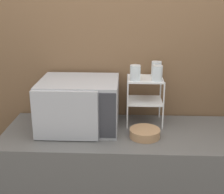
{
  "coord_description": "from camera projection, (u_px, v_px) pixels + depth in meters",
  "views": [
    {
      "loc": [
        -0.03,
        -1.6,
        1.77
      ],
      "look_at": [
        -0.12,
        0.34,
        1.11
      ],
      "focal_mm": 50.0,
      "sensor_mm": 36.0,
      "label": 1
    }
  ],
  "objects": [
    {
      "name": "wall_back",
      "position": [
        130.0,
        60.0,
        2.29
      ],
      "size": [
        8.0,
        0.06,
        2.6
      ],
      "color": "brown",
      "rests_on": "ground_plane"
    },
    {
      "name": "microwave",
      "position": [
        79.0,
        104.0,
        2.11
      ],
      "size": [
        0.52,
        0.45,
        0.34
      ],
      "color": "#ADADB2",
      "rests_on": "counter"
    },
    {
      "name": "counter",
      "position": [
        129.0,
        188.0,
        2.23
      ],
      "size": [
        1.7,
        0.61,
        0.88
      ],
      "color": "#595654",
      "rests_on": "ground_plane"
    },
    {
      "name": "glass_back_right",
      "position": [
        156.0,
        69.0,
        2.18
      ],
      "size": [
        0.07,
        0.07,
        0.1
      ],
      "color": "silver",
      "rests_on": "dish_rack"
    },
    {
      "name": "bowl",
      "position": [
        145.0,
        133.0,
        2.01
      ],
      "size": [
        0.2,
        0.2,
        0.06
      ],
      "color": "#AD7F56",
      "rests_on": "counter"
    },
    {
      "name": "glass_front_left",
      "position": [
        135.0,
        73.0,
        2.07
      ],
      "size": [
        0.07,
        0.07,
        0.1
      ],
      "color": "silver",
      "rests_on": "dish_rack"
    },
    {
      "name": "glass_front_right",
      "position": [
        157.0,
        73.0,
        2.06
      ],
      "size": [
        0.07,
        0.07,
        0.1
      ],
      "color": "silver",
      "rests_on": "dish_rack"
    },
    {
      "name": "dish_rack",
      "position": [
        145.0,
        91.0,
        2.17
      ],
      "size": [
        0.25,
        0.23,
        0.33
      ],
      "color": "white",
      "rests_on": "counter"
    }
  ]
}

